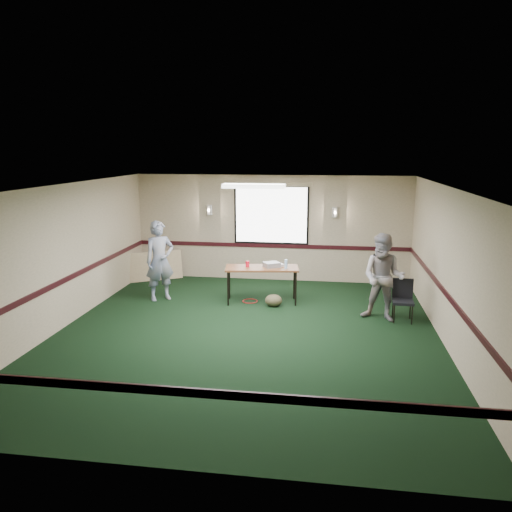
# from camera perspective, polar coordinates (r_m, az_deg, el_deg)

# --- Properties ---
(ground) EXTENTS (8.00, 8.00, 0.00)m
(ground) POSITION_cam_1_polar(r_m,az_deg,el_deg) (9.28, -1.18, -8.96)
(ground) COLOR black
(ground) RESTS_ON ground
(room_shell) EXTENTS (8.00, 8.02, 8.00)m
(room_shell) POSITION_cam_1_polar(r_m,az_deg,el_deg) (10.90, 0.63, 2.86)
(room_shell) COLOR tan
(room_shell) RESTS_ON ground
(folding_table) EXTENTS (1.67, 0.85, 0.80)m
(folding_table) POSITION_cam_1_polar(r_m,az_deg,el_deg) (10.95, 0.67, -1.58)
(folding_table) COLOR #572B18
(folding_table) RESTS_ON ground
(projector) EXTENTS (0.42, 0.40, 0.11)m
(projector) POSITION_cam_1_polar(r_m,az_deg,el_deg) (10.94, 1.81, -1.00)
(projector) COLOR gray
(projector) RESTS_ON folding_table
(game_console) EXTENTS (0.26, 0.25, 0.05)m
(game_console) POSITION_cam_1_polar(r_m,az_deg,el_deg) (11.03, 2.59, -1.04)
(game_console) COLOR silver
(game_console) RESTS_ON folding_table
(red_cup) EXTENTS (0.09, 0.09, 0.13)m
(red_cup) POSITION_cam_1_polar(r_m,az_deg,el_deg) (10.95, -0.98, -0.92)
(red_cup) COLOR red
(red_cup) RESTS_ON folding_table
(water_bottle) EXTENTS (0.06, 0.06, 0.21)m
(water_bottle) POSITION_cam_1_polar(r_m,az_deg,el_deg) (10.79, 3.45, -0.94)
(water_bottle) COLOR #8DBAE7
(water_bottle) RESTS_ON folding_table
(duffel_bag) EXTENTS (0.45, 0.40, 0.26)m
(duffel_bag) POSITION_cam_1_polar(r_m,az_deg,el_deg) (10.83, 2.02, -5.10)
(duffel_bag) COLOR #4B422B
(duffel_bag) RESTS_ON ground
(cable_coil) EXTENTS (0.36, 0.36, 0.02)m
(cable_coil) POSITION_cam_1_polar(r_m,az_deg,el_deg) (11.19, -0.69, -5.17)
(cable_coil) COLOR red
(cable_coil) RESTS_ON ground
(folded_table) EXTENTS (1.36, 0.93, 0.74)m
(folded_table) POSITION_cam_1_polar(r_m,az_deg,el_deg) (13.16, -11.58, -1.14)
(folded_table) COLOR tan
(folded_table) RESTS_ON ground
(conference_chair) EXTENTS (0.42, 0.43, 0.82)m
(conference_chair) POSITION_cam_1_polar(r_m,az_deg,el_deg) (10.31, 16.43, -4.46)
(conference_chair) COLOR black
(conference_chair) RESTS_ON ground
(person_left) EXTENTS (0.78, 0.73, 1.79)m
(person_left) POSITION_cam_1_polar(r_m,az_deg,el_deg) (11.33, -10.94, -0.54)
(person_left) COLOR #465E9A
(person_left) RESTS_ON ground
(person_right) EXTENTS (1.02, 0.90, 1.74)m
(person_right) POSITION_cam_1_polar(r_m,az_deg,el_deg) (10.09, 14.36, -2.41)
(person_right) COLOR #6D83A9
(person_right) RESTS_ON ground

